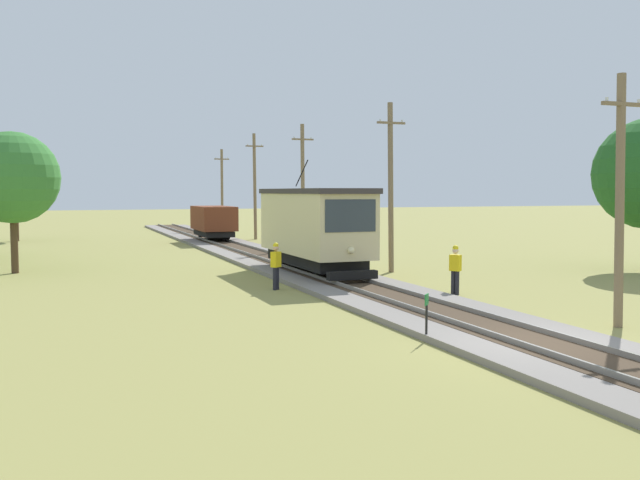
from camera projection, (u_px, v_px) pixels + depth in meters
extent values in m
plane|color=olive|center=(540.00, 350.00, 15.96)|extent=(260.00, 260.00, 0.00)
cube|color=gray|center=(540.00, 346.00, 15.96)|extent=(4.20, 120.00, 0.18)
cube|color=#423323|center=(540.00, 342.00, 15.95)|extent=(2.04, 120.00, 0.01)
cube|color=gray|center=(514.00, 342.00, 15.69)|extent=(0.07, 120.00, 0.14)
cube|color=gray|center=(565.00, 337.00, 16.20)|extent=(0.07, 120.00, 0.14)
cube|color=beige|center=(314.00, 223.00, 29.87)|extent=(2.50, 8.00, 2.60)
cube|color=#383333|center=(314.00, 191.00, 29.77)|extent=(2.60, 8.32, 0.22)
cube|color=black|center=(314.00, 259.00, 29.98)|extent=(2.10, 7.04, 0.44)
cube|color=#2D3842|center=(351.00, 216.00, 26.10)|extent=(2.10, 0.03, 1.25)
cube|color=#2D3842|center=(341.00, 215.00, 30.30)|extent=(0.02, 6.72, 1.04)
sphere|color=#F4EAB2|center=(351.00, 250.00, 26.15)|extent=(0.28, 0.28, 0.28)
cylinder|color=black|center=(302.00, 173.00, 31.20)|extent=(0.05, 1.67, 1.19)
cube|color=black|center=(352.00, 275.00, 26.09)|extent=(2.00, 0.36, 0.32)
cylinder|color=black|center=(333.00, 264.00, 27.90)|extent=(1.54, 0.80, 0.80)
cylinder|color=black|center=(297.00, 255.00, 32.07)|extent=(1.54, 0.80, 0.80)
cube|color=brown|center=(213.00, 218.00, 49.26)|extent=(2.40, 5.20, 1.70)
cube|color=black|center=(214.00, 233.00, 49.34)|extent=(2.02, 4.78, 0.38)
cylinder|color=black|center=(218.00, 234.00, 47.89)|extent=(1.54, 0.76, 0.76)
cylinder|color=black|center=(209.00, 232.00, 50.79)|extent=(1.54, 0.76, 0.76)
cylinder|color=#7A664C|center=(620.00, 201.00, 18.47)|extent=(0.24, 0.39, 6.86)
cube|color=#7A664C|center=(623.00, 104.00, 18.28)|extent=(1.40, 0.10, 0.10)
cylinder|color=silver|center=(607.00, 99.00, 18.08)|extent=(0.08, 0.08, 0.10)
cylinder|color=silver|center=(639.00, 101.00, 18.47)|extent=(0.08, 0.08, 0.10)
cylinder|color=#7A664C|center=(391.00, 188.00, 31.17)|extent=(0.24, 0.48, 7.73)
cube|color=#7A664C|center=(391.00, 123.00, 30.96)|extent=(1.40, 0.10, 0.10)
cylinder|color=silver|center=(380.00, 120.00, 30.76)|extent=(0.08, 0.08, 0.10)
cylinder|color=silver|center=(402.00, 121.00, 31.15)|extent=(0.08, 0.08, 0.10)
cylinder|color=#7A664C|center=(303.00, 188.00, 42.36)|extent=(0.24, 0.40, 7.85)
cube|color=#7A664C|center=(303.00, 139.00, 42.15)|extent=(1.40, 0.10, 0.10)
cylinder|color=silver|center=(294.00, 137.00, 41.95)|extent=(0.08, 0.08, 0.10)
cylinder|color=silver|center=(311.00, 138.00, 42.34)|extent=(0.08, 0.08, 0.10)
cylinder|color=#7A664C|center=(255.00, 187.00, 52.68)|extent=(0.24, 0.55, 8.15)
cube|color=#7A664C|center=(255.00, 146.00, 52.46)|extent=(1.40, 0.10, 0.10)
cylinder|color=silver|center=(248.00, 145.00, 52.25)|extent=(0.08, 0.08, 0.10)
cylinder|color=silver|center=(261.00, 145.00, 52.65)|extent=(0.08, 0.08, 0.10)
cylinder|color=#7A664C|center=(222.00, 190.00, 63.25)|extent=(0.24, 0.24, 7.59)
cube|color=#7A664C|center=(222.00, 159.00, 63.04)|extent=(1.40, 0.10, 0.10)
cylinder|color=silver|center=(216.00, 158.00, 62.84)|extent=(0.08, 0.08, 0.10)
cylinder|color=silver|center=(228.00, 158.00, 63.23)|extent=(0.08, 0.08, 0.10)
cylinder|color=black|center=(426.00, 323.00, 16.85)|extent=(0.06, 0.06, 0.90)
cube|color=#1E7A33|center=(427.00, 300.00, 16.81)|extent=(0.21, 0.21, 0.28)
cylinder|color=black|center=(453.00, 283.00, 24.49)|extent=(0.15, 0.15, 0.86)
cylinder|color=black|center=(457.00, 283.00, 24.40)|extent=(0.15, 0.15, 0.86)
cube|color=yellow|center=(455.00, 263.00, 24.39)|extent=(0.40, 0.45, 0.58)
sphere|color=beige|center=(456.00, 251.00, 24.36)|extent=(0.22, 0.22, 0.22)
sphere|color=yellow|center=(456.00, 248.00, 24.36)|extent=(0.21, 0.21, 0.21)
cylinder|color=black|center=(277.00, 278.00, 25.74)|extent=(0.15, 0.15, 0.86)
cylinder|color=black|center=(275.00, 279.00, 25.60)|extent=(0.15, 0.15, 0.86)
cube|color=yellow|center=(276.00, 259.00, 25.62)|extent=(0.45, 0.43, 0.58)
sphere|color=tan|center=(276.00, 248.00, 25.58)|extent=(0.22, 0.22, 0.22)
sphere|color=yellow|center=(276.00, 245.00, 25.58)|extent=(0.21, 0.21, 0.21)
cylinder|color=#4C3823|center=(14.00, 243.00, 30.82)|extent=(0.32, 0.32, 2.77)
sphere|color=#387A33|center=(12.00, 177.00, 30.61)|extent=(4.13, 4.13, 4.13)
cylinder|color=#4C3823|center=(16.00, 222.00, 50.69)|extent=(0.32, 0.32, 2.83)
sphere|color=#235B23|center=(15.00, 182.00, 50.48)|extent=(4.18, 4.18, 4.18)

